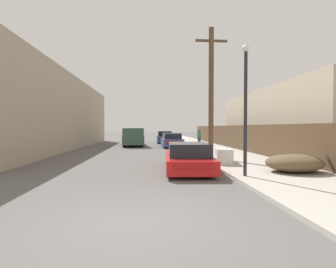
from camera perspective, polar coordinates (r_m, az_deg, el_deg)
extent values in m
plane|color=#595654|center=(5.29, -6.78, -18.88)|extent=(220.00, 220.00, 0.00)
cube|color=#ADA89E|center=(28.96, 5.83, -2.08)|extent=(4.20, 63.00, 0.12)
cube|color=white|center=(13.01, 11.97, -4.67)|extent=(1.01, 1.81, 0.68)
cube|color=white|center=(12.98, 11.98, -3.11)|extent=(0.97, 1.74, 0.03)
cube|color=#333335|center=(13.52, 12.57, -2.82)|extent=(0.06, 0.20, 0.02)
cube|color=gray|center=(13.25, 11.85, -2.94)|extent=(0.74, 0.20, 0.01)
cube|color=gray|center=(12.72, 12.11, -3.12)|extent=(0.74, 0.20, 0.01)
cube|color=red|center=(11.27, 4.31, -5.88)|extent=(2.13, 4.60, 0.53)
cube|color=black|center=(10.82, 4.51, -3.37)|extent=(1.73, 2.25, 0.53)
cube|color=#B21414|center=(9.03, 5.60, -7.12)|extent=(1.45, 0.12, 0.19)
cylinder|color=black|center=(12.63, 0.07, -5.54)|extent=(0.24, 0.62, 0.61)
cylinder|color=black|center=(12.75, 7.39, -5.48)|extent=(0.24, 0.62, 0.61)
cylinder|color=black|center=(9.86, 0.32, -7.51)|extent=(0.24, 0.62, 0.61)
cylinder|color=black|center=(10.03, 9.68, -7.38)|extent=(0.24, 0.62, 0.61)
cube|color=#2D478C|center=(24.37, 0.81, -1.78)|extent=(1.84, 4.15, 0.65)
cube|color=black|center=(24.18, 0.85, -0.42)|extent=(1.57, 2.33, 0.51)
cube|color=#B21414|center=(22.30, 1.35, -1.78)|extent=(1.39, 0.05, 0.23)
cylinder|color=black|center=(25.58, -1.21, -1.96)|extent=(0.21, 0.64, 0.64)
cylinder|color=black|center=(25.73, 2.22, -1.94)|extent=(0.21, 0.64, 0.64)
cylinder|color=black|center=(23.04, -0.78, -2.34)|extent=(0.21, 0.64, 0.64)
cylinder|color=black|center=(23.20, 3.03, -2.31)|extent=(0.21, 0.64, 0.64)
cube|color=#2D478C|center=(31.14, -0.81, -1.03)|extent=(1.82, 4.32, 0.70)
cube|color=black|center=(30.95, -0.79, 0.11)|extent=(1.55, 2.43, 0.55)
cube|color=#B21414|center=(28.98, -0.60, -0.97)|extent=(1.37, 0.05, 0.25)
cylinder|color=black|center=(32.45, -2.26, -1.24)|extent=(0.21, 0.64, 0.64)
cylinder|color=black|center=(32.52, 0.42, -1.24)|extent=(0.21, 0.64, 0.64)
cylinder|color=black|center=(29.79, -2.14, -1.48)|extent=(0.21, 0.64, 0.64)
cylinder|color=black|center=(29.87, 0.77, -1.47)|extent=(0.21, 0.64, 0.64)
cube|color=#385647|center=(26.64, -7.65, -1.10)|extent=(2.40, 5.91, 0.90)
cube|color=#385647|center=(25.03, -7.63, 0.52)|extent=(2.06, 2.73, 0.66)
cube|color=black|center=(25.03, -7.63, 0.57)|extent=(2.10, 2.68, 0.36)
cylinder|color=black|center=(24.88, -5.67, -1.82)|extent=(0.32, 0.87, 0.85)
cylinder|color=black|center=(24.87, -9.56, -1.83)|extent=(0.32, 0.87, 0.85)
cylinder|color=black|center=(28.46, -5.99, -1.41)|extent=(0.32, 0.87, 0.85)
cylinder|color=black|center=(28.45, -9.39, -1.42)|extent=(0.32, 0.87, 0.85)
cylinder|color=brown|center=(15.07, 9.36, 8.77)|extent=(0.29, 0.29, 7.29)
cube|color=brown|center=(15.71, 9.41, 19.38)|extent=(1.80, 0.12, 0.12)
cylinder|color=#232326|center=(9.63, 16.51, 4.13)|extent=(0.12, 0.12, 4.36)
sphere|color=white|center=(10.01, 16.61, 17.45)|extent=(0.26, 0.26, 0.26)
ellipsoid|color=brown|center=(11.26, 25.81, -5.68)|extent=(2.22, 1.75, 0.70)
cube|color=brown|center=(23.05, 13.48, -0.52)|extent=(0.08, 30.64, 1.89)
cube|color=tan|center=(25.09, -26.66, 4.05)|extent=(7.00, 26.47, 6.09)
cube|color=beige|center=(22.66, 25.91, 2.63)|extent=(6.00, 16.49, 4.73)
cylinder|color=#282D42|center=(26.30, 6.82, -1.46)|extent=(0.28, 0.28, 0.78)
cylinder|color=#337F4C|center=(26.28, 6.83, 0.06)|extent=(0.34, 0.34, 0.62)
sphere|color=#8C664C|center=(26.27, 6.83, 0.99)|extent=(0.23, 0.23, 0.23)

